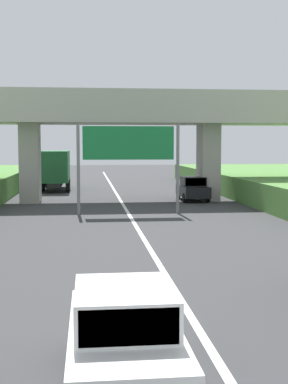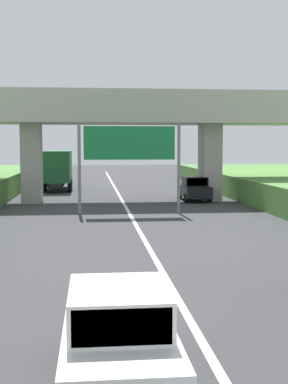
{
  "view_description": "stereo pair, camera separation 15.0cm",
  "coord_description": "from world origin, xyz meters",
  "px_view_note": "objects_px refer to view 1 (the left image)",
  "views": [
    {
      "loc": [
        -2.35,
        -3.28,
        3.97
      ],
      "look_at": [
        0.0,
        18.47,
        2.0
      ],
      "focal_mm": 49.25,
      "sensor_mm": 36.0,
      "label": 1
    },
    {
      "loc": [
        -2.2,
        -3.29,
        3.97
      ],
      "look_at": [
        0.0,
        18.47,
        2.0
      ],
      "focal_mm": 49.25,
      "sensor_mm": 36.0,
      "label": 2
    }
  ],
  "objects_px": {
    "overhead_highway_sign": "(128,148)",
    "truck_green": "(56,168)",
    "car_white": "(124,338)",
    "car_black": "(193,189)"
  },
  "relations": [
    {
      "from": "overhead_highway_sign",
      "to": "car_white",
      "type": "height_order",
      "value": "overhead_highway_sign"
    },
    {
      "from": "car_white",
      "to": "car_black",
      "type": "bearing_deg",
      "value": 76.36
    },
    {
      "from": "overhead_highway_sign",
      "to": "truck_green",
      "type": "xyz_separation_m",
      "value": [
        -5.06,
        16.49,
        -1.82
      ]
    },
    {
      "from": "truck_green",
      "to": "car_white",
      "type": "bearing_deg",
      "value": -85.1
    },
    {
      "from": "overhead_highway_sign",
      "to": "truck_green",
      "type": "relative_size",
      "value": 0.81
    },
    {
      "from": "car_white",
      "to": "overhead_highway_sign",
      "type": "bearing_deg",
      "value": 85.3
    },
    {
      "from": "truck_green",
      "to": "car_white",
      "type": "distance_m",
      "value": 38.35
    },
    {
      "from": "truck_green",
      "to": "overhead_highway_sign",
      "type": "bearing_deg",
      "value": -72.94
    },
    {
      "from": "overhead_highway_sign",
      "to": "truck_green",
      "type": "distance_m",
      "value": 17.34
    },
    {
      "from": "overhead_highway_sign",
      "to": "car_black",
      "type": "xyz_separation_m",
      "value": [
        5.11,
        6.72,
        -2.9
      ]
    }
  ]
}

